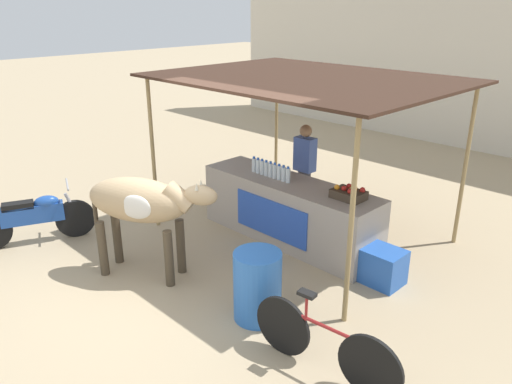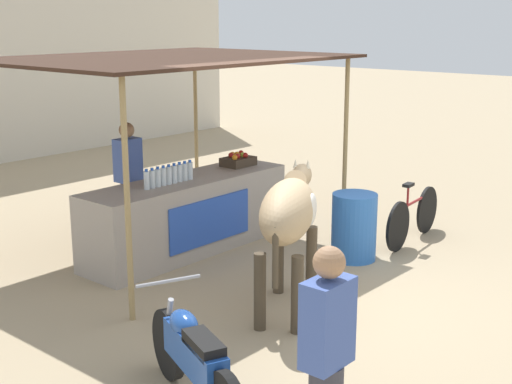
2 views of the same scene
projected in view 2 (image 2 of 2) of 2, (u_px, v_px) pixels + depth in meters
The scene contains 12 objects.
ground_plane at pixel (327, 292), 7.91m from camera, with size 60.00×60.00×0.00m, color tan.
stall_counter at pixel (188, 215), 9.18m from camera, with size 3.00×0.82×0.96m.
stall_awning at pixel (168, 64), 8.91m from camera, with size 4.20×3.20×2.49m.
water_bottle_row at pixel (169, 175), 8.75m from camera, with size 0.79×0.07×0.25m.
fruit_crate at pixel (238, 160), 9.84m from camera, with size 0.44×0.32×0.18m.
vendor_behind_counter at pixel (129, 183), 9.32m from camera, with size 0.34×0.22×1.65m.
cooler_box at pixel (277, 208), 10.43m from camera, with size 0.60×0.44×0.48m, color blue.
water_barrel at pixel (354, 227), 8.88m from camera, with size 0.56×0.56×0.84m, color blue.
cow at pixel (289, 213), 7.21m from camera, with size 1.77×1.19×1.44m.
motorcycle_parked at pixel (194, 359), 5.44m from camera, with size 0.85×1.69×0.90m.
bicycle_leaning at pixel (413, 217), 9.59m from camera, with size 1.66×0.21×0.85m.
passerby_on_street at pixel (326, 369), 4.41m from camera, with size 0.34×0.22×1.65m.
Camera 2 is at (-6.14, -4.23, 2.98)m, focal length 50.00 mm.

